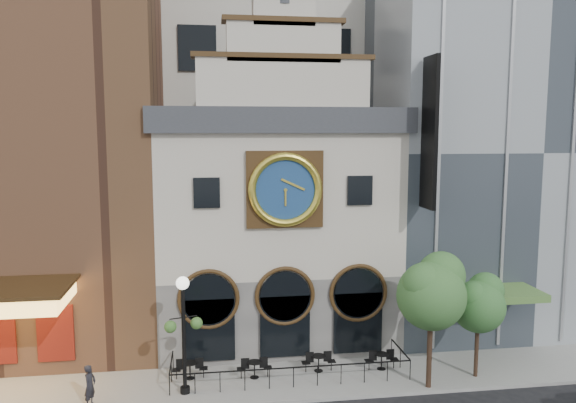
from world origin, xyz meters
The scene contains 14 objects.
sidewalk centered at (0.00, 2.50, 0.07)m, with size 44.00×5.00×0.15m, color gray.
clock_building centered at (0.00, 7.82, 6.69)m, with size 12.60×8.78×18.65m.
theater_building centered at (-13.00, 9.96, 12.60)m, with size 14.00×15.60×25.00m.
retail_building centered at (12.99, 9.99, 10.14)m, with size 14.00×14.40×20.00m.
office_tower centered at (0.00, 20.00, 20.00)m, with size 20.00×16.00×40.00m, color beige.
cafe_railing centered at (0.00, 2.50, 0.60)m, with size 10.60×2.60×0.90m, color black, non-canonical shape.
bistro_0 centered at (-4.49, 2.72, 0.61)m, with size 1.58×0.68×0.90m.
bistro_1 centered at (-1.60, 2.39, 0.61)m, with size 1.58×0.68×0.90m.
bistro_2 centered at (1.41, 2.66, 0.61)m, with size 1.58×0.68×0.90m.
bistro_3 centered at (4.37, 2.46, 0.61)m, with size 1.58×0.68×0.90m.
pedestrian centered at (-8.42, 0.72, 1.02)m, with size 0.64×0.42×1.74m, color black.
lamppost centered at (-4.66, 1.34, 3.30)m, with size 1.59×0.82×5.10m.
tree_left centered at (5.89, 0.44, 4.50)m, with size 3.08×2.97×5.93m.
tree_right centered at (8.43, 1.16, 3.63)m, with size 2.46×2.37×4.75m.
Camera 1 is at (-3.57, -21.76, 11.28)m, focal length 35.00 mm.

